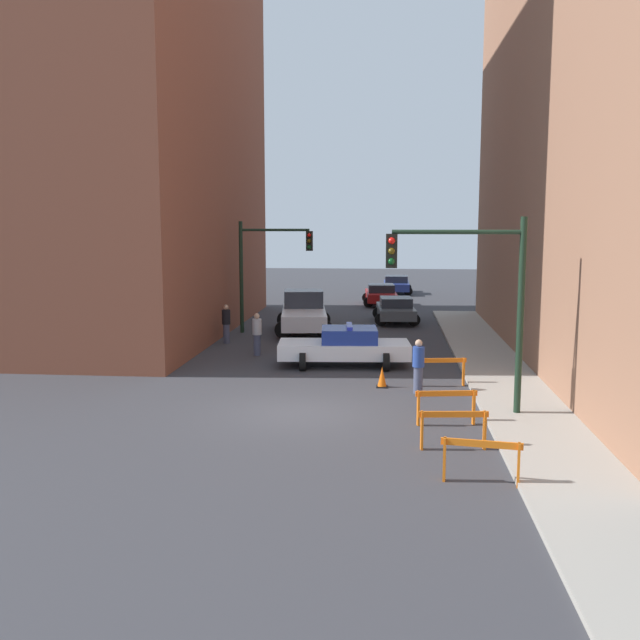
{
  "coord_description": "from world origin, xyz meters",
  "views": [
    {
      "loc": [
        2.41,
        -18.84,
        5.2
      ],
      "look_at": [
        0.1,
        5.34,
        1.82
      ],
      "focal_mm": 40.0,
      "sensor_mm": 36.0,
      "label": 1
    }
  ],
  "objects_px": {
    "traffic_light_far": "(264,260)",
    "barrier_front": "(481,454)",
    "pedestrian_crossing": "(257,334)",
    "parked_car_far": "(396,284)",
    "traffic_cone": "(382,377)",
    "white_truck": "(304,313)",
    "barrier_back": "(446,402)",
    "traffic_light_near": "(476,285)",
    "police_car": "(345,346)",
    "barrier_corner": "(441,367)",
    "parked_car_mid": "(381,294)",
    "pedestrian_sidewalk": "(418,365)",
    "barrier_mid": "(453,423)",
    "parked_car_near": "(396,309)",
    "pedestrian_corner": "(226,323)"
  },
  "relations": [
    {
      "from": "white_truck",
      "to": "barrier_front",
      "type": "height_order",
      "value": "white_truck"
    },
    {
      "from": "parked_car_far",
      "to": "traffic_cone",
      "type": "xyz_separation_m",
      "value": [
        -0.75,
        -29.56,
        -0.36
      ]
    },
    {
      "from": "traffic_light_near",
      "to": "white_truck",
      "type": "relative_size",
      "value": 0.93
    },
    {
      "from": "traffic_light_far",
      "to": "barrier_front",
      "type": "relative_size",
      "value": 3.27
    },
    {
      "from": "parked_car_near",
      "to": "pedestrian_sidewalk",
      "type": "bearing_deg",
      "value": -91.69
    },
    {
      "from": "traffic_light_near",
      "to": "traffic_light_far",
      "type": "relative_size",
      "value": 1.0
    },
    {
      "from": "parked_car_mid",
      "to": "barrier_corner",
      "type": "distance_m",
      "value": 22.16
    },
    {
      "from": "police_car",
      "to": "barrier_back",
      "type": "relative_size",
      "value": 3.04
    },
    {
      "from": "pedestrian_crossing",
      "to": "white_truck",
      "type": "bearing_deg",
      "value": -76.42
    },
    {
      "from": "traffic_cone",
      "to": "pedestrian_corner",
      "type": "bearing_deg",
      "value": 131.5
    },
    {
      "from": "parked_car_near",
      "to": "barrier_front",
      "type": "height_order",
      "value": "parked_car_near"
    },
    {
      "from": "parked_car_near",
      "to": "barrier_front",
      "type": "relative_size",
      "value": 2.77
    },
    {
      "from": "pedestrian_crossing",
      "to": "parked_car_far",
      "type": "bearing_deg",
      "value": -78.97
    },
    {
      "from": "traffic_light_far",
      "to": "barrier_front",
      "type": "bearing_deg",
      "value": -67.94
    },
    {
      "from": "traffic_light_far",
      "to": "traffic_cone",
      "type": "distance_m",
      "value": 12.34
    },
    {
      "from": "traffic_light_far",
      "to": "barrier_mid",
      "type": "distance_m",
      "value": 18.35
    },
    {
      "from": "parked_car_mid",
      "to": "barrier_back",
      "type": "distance_m",
      "value": 26.53
    },
    {
      "from": "parked_car_far",
      "to": "white_truck",
      "type": "bearing_deg",
      "value": -103.75
    },
    {
      "from": "police_car",
      "to": "barrier_corner",
      "type": "bearing_deg",
      "value": -136.07
    },
    {
      "from": "traffic_light_far",
      "to": "pedestrian_corner",
      "type": "bearing_deg",
      "value": -111.65
    },
    {
      "from": "traffic_light_far",
      "to": "white_truck",
      "type": "height_order",
      "value": "traffic_light_far"
    },
    {
      "from": "traffic_light_near",
      "to": "pedestrian_crossing",
      "type": "distance_m",
      "value": 11.24
    },
    {
      "from": "parked_car_near",
      "to": "pedestrian_sidewalk",
      "type": "distance_m",
      "value": 15.43
    },
    {
      "from": "barrier_front",
      "to": "barrier_mid",
      "type": "relative_size",
      "value": 1.0
    },
    {
      "from": "parked_car_near",
      "to": "pedestrian_crossing",
      "type": "xyz_separation_m",
      "value": [
        -5.47,
        -9.77,
        0.19
      ]
    },
    {
      "from": "white_truck",
      "to": "parked_car_near",
      "type": "distance_m",
      "value": 5.71
    },
    {
      "from": "traffic_light_near",
      "to": "traffic_light_far",
      "type": "bearing_deg",
      "value": 120.45
    },
    {
      "from": "white_truck",
      "to": "barrier_back",
      "type": "relative_size",
      "value": 3.53
    },
    {
      "from": "traffic_light_far",
      "to": "pedestrian_crossing",
      "type": "xyz_separation_m",
      "value": [
        0.66,
        -5.61,
        -2.54
      ]
    },
    {
      "from": "traffic_light_near",
      "to": "traffic_cone",
      "type": "height_order",
      "value": "traffic_light_near"
    },
    {
      "from": "pedestrian_crossing",
      "to": "barrier_mid",
      "type": "height_order",
      "value": "pedestrian_crossing"
    },
    {
      "from": "traffic_light_near",
      "to": "traffic_light_far",
      "type": "xyz_separation_m",
      "value": [
        -8.03,
        13.66,
        -0.13
      ]
    },
    {
      "from": "pedestrian_crossing",
      "to": "pedestrian_sidewalk",
      "type": "distance_m",
      "value": 8.25
    },
    {
      "from": "police_car",
      "to": "traffic_cone",
      "type": "relative_size",
      "value": 7.36
    },
    {
      "from": "police_car",
      "to": "traffic_cone",
      "type": "bearing_deg",
      "value": -161.49
    },
    {
      "from": "traffic_light_far",
      "to": "parked_car_far",
      "type": "xyz_separation_m",
      "value": [
        6.32,
        19.0,
        -2.72
      ]
    },
    {
      "from": "traffic_light_near",
      "to": "parked_car_mid",
      "type": "bearing_deg",
      "value": 96.14
    },
    {
      "from": "barrier_front",
      "to": "barrier_back",
      "type": "xyz_separation_m",
      "value": [
        -0.36,
        4.14,
        0.0
      ]
    },
    {
      "from": "barrier_back",
      "to": "parked_car_far",
      "type": "bearing_deg",
      "value": 91.58
    },
    {
      "from": "traffic_light_near",
      "to": "parked_car_near",
      "type": "distance_m",
      "value": 18.15
    },
    {
      "from": "traffic_light_near",
      "to": "barrier_front",
      "type": "height_order",
      "value": "traffic_light_near"
    },
    {
      "from": "white_truck",
      "to": "pedestrian_sidewalk",
      "type": "distance_m",
      "value": 12.71
    },
    {
      "from": "traffic_light_far",
      "to": "white_truck",
      "type": "distance_m",
      "value": 3.1
    },
    {
      "from": "pedestrian_sidewalk",
      "to": "barrier_mid",
      "type": "height_order",
      "value": "pedestrian_sidewalk"
    },
    {
      "from": "pedestrian_corner",
      "to": "traffic_cone",
      "type": "distance_m",
      "value": 10.19
    },
    {
      "from": "traffic_light_far",
      "to": "pedestrian_crossing",
      "type": "relative_size",
      "value": 3.13
    },
    {
      "from": "traffic_light_far",
      "to": "parked_car_far",
      "type": "relative_size",
      "value": 1.21
    },
    {
      "from": "parked_car_far",
      "to": "barrier_front",
      "type": "xyz_separation_m",
      "value": [
        1.29,
        -37.77,
        -0.06
      ]
    },
    {
      "from": "parked_car_mid",
      "to": "barrier_corner",
      "type": "height_order",
      "value": "parked_car_mid"
    },
    {
      "from": "traffic_light_far",
      "to": "traffic_cone",
      "type": "xyz_separation_m",
      "value": [
        5.57,
        -10.57,
        -3.08
      ]
    }
  ]
}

